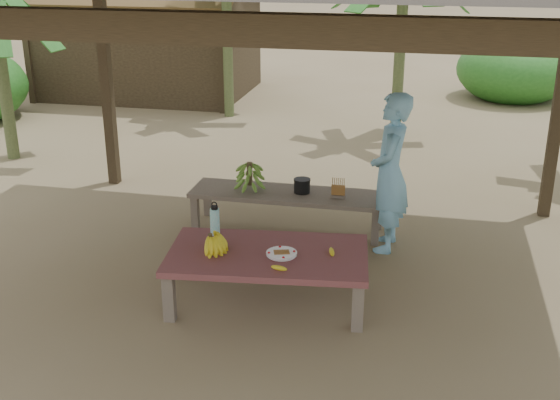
% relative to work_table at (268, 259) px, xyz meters
% --- Properties ---
extents(ground, '(80.00, 80.00, 0.00)m').
position_rel_work_table_xyz_m(ground, '(-0.02, 0.51, -0.43)').
color(ground, brown).
rests_on(ground, ground).
extents(work_table, '(1.90, 1.20, 0.50)m').
position_rel_work_table_xyz_m(work_table, '(0.00, 0.00, 0.00)').
color(work_table, brown).
rests_on(work_table, ground).
extents(bench, '(2.20, 0.60, 0.45)m').
position_rel_work_table_xyz_m(bench, '(-0.18, 1.72, -0.04)').
color(bench, brown).
rests_on(bench, ground).
extents(ripe_banana_bunch, '(0.31, 0.27, 0.19)m').
position_rel_work_table_xyz_m(ripe_banana_bunch, '(-0.51, -0.09, 0.16)').
color(ripe_banana_bunch, yellow).
rests_on(ripe_banana_bunch, work_table).
extents(plate, '(0.28, 0.28, 0.04)m').
position_rel_work_table_xyz_m(plate, '(0.14, -0.04, 0.08)').
color(plate, white).
rests_on(plate, work_table).
extents(loose_banana_front, '(0.15, 0.07, 0.04)m').
position_rel_work_table_xyz_m(loose_banana_front, '(0.18, -0.33, 0.09)').
color(loose_banana_front, yellow).
rests_on(loose_banana_front, work_table).
extents(loose_banana_side, '(0.09, 0.14, 0.04)m').
position_rel_work_table_xyz_m(loose_banana_side, '(0.57, 0.09, 0.09)').
color(loose_banana_side, yellow).
rests_on(loose_banana_side, work_table).
extents(water_flask, '(0.09, 0.09, 0.33)m').
position_rel_work_table_xyz_m(water_flask, '(-0.59, 0.29, 0.21)').
color(water_flask, '#3FC5BD').
rests_on(water_flask, work_table).
extents(green_banana_stalk, '(0.30, 0.30, 0.34)m').
position_rel_work_table_xyz_m(green_banana_stalk, '(-0.61, 1.72, 0.19)').
color(green_banana_stalk, '#598C2D').
rests_on(green_banana_stalk, bench).
extents(cooking_pot, '(0.18, 0.18, 0.15)m').
position_rel_work_table_xyz_m(cooking_pot, '(-0.01, 1.75, 0.09)').
color(cooking_pot, black).
rests_on(cooking_pot, bench).
extents(skewer_rack, '(0.18, 0.08, 0.24)m').
position_rel_work_table_xyz_m(skewer_rack, '(0.41, 1.67, 0.14)').
color(skewer_rack, '#A57F47').
rests_on(skewer_rack, bench).
extents(woman, '(0.43, 0.64, 1.71)m').
position_rel_work_table_xyz_m(woman, '(0.98, 1.45, 0.42)').
color(woman, '#71B2D6').
rests_on(woman, ground).
extents(hut, '(4.40, 3.43, 2.85)m').
position_rel_work_table_xyz_m(hut, '(-4.52, 8.51, 0.67)').
color(hut, black).
rests_on(hut, ground).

